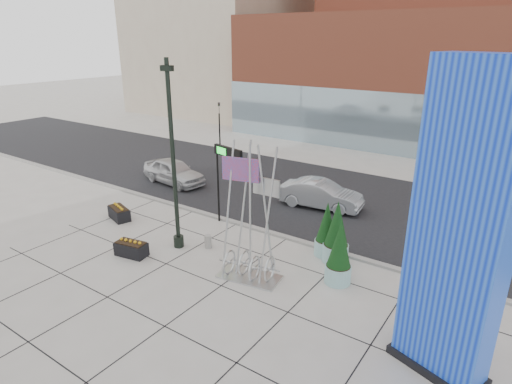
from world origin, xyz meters
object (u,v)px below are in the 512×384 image
Objects in this scene: concrete_bollard at (208,241)px; public_art_sculpture at (249,245)px; blue_pylon at (459,237)px; lamp_post at (174,176)px; overhead_street_sign at (228,158)px; car_white_west at (174,172)px; car_silver_mid at (321,195)px.

public_art_sculpture is at bearing -18.84° from concrete_bollard.
blue_pylon is 11.72m from lamp_post.
overhead_street_sign is at bearing 127.33° from public_art_sculpture.
blue_pylon reaches higher than car_white_west.
lamp_post is 3.39m from concrete_bollard.
lamp_post is 9.56m from car_white_west.
car_silver_mid is (2.81, 4.70, -2.78)m from overhead_street_sign.
overhead_street_sign is 6.14m from car_silver_mid.
public_art_sculpture is at bearing -115.13° from car_white_west.
car_silver_mid is at bearing 88.11° from public_art_sculpture.
blue_pylon is at bearing -11.17° from concrete_bollard.
blue_pylon is 2.12× the size of overhead_street_sign.
blue_pylon is 13.08m from car_silver_mid.
blue_pylon reaches higher than lamp_post.
car_silver_mid is at bearing 150.61° from blue_pylon.
car_white_west is (-6.61, 6.39, -2.61)m from lamp_post.
blue_pylon is 1.88× the size of car_silver_mid.
lamp_post reaches higher than public_art_sculpture.
overhead_street_sign is (-0.80, 2.63, 3.24)m from concrete_bollard.
car_white_west is at bearing 143.74° from concrete_bollard.
lamp_post is 13.55× the size of concrete_bollard.
concrete_bollard is at bearing -119.47° from car_white_west.
overhead_street_sign is at bearing 142.58° from car_silver_mid.
concrete_bollard is at bearing 29.50° from lamp_post.
car_silver_mid is (-1.05, 8.38, -0.70)m from public_art_sculpture.
public_art_sculpture is 9.11× the size of concrete_bollard.
lamp_post is 3.33m from overhead_street_sign.
blue_pylon is 1.87× the size of car_white_west.
public_art_sculpture is 12.81m from car_white_west.
public_art_sculpture is at bearing -169.08° from blue_pylon.
car_silver_mid is (2.01, 7.34, 0.46)m from concrete_bollard.
concrete_bollard is 4.25m from overhead_street_sign.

